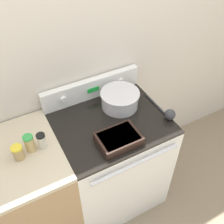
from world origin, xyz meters
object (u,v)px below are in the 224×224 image
spice_jar_black_cap (42,141)px  spice_jar_green_cap (29,143)px  spice_jar_yellow_cap (18,152)px  casserole_dish (119,139)px  mixing_bowl (120,98)px  ladle (168,114)px

spice_jar_black_cap → spice_jar_green_cap: spice_jar_green_cap is taller
spice_jar_yellow_cap → casserole_dish: bearing=-15.9°
mixing_bowl → spice_jar_green_cap: (-0.67, -0.10, 0.00)m
ladle → spice_jar_black_cap: (-0.84, 0.14, 0.03)m
ladle → casserole_dish: bearing=-175.3°
casserole_dish → spice_jar_green_cap: size_ratio=2.26×
casserole_dish → mixing_bowl: bearing=59.3°
spice_jar_green_cap → ladle: bearing=-9.8°
casserole_dish → spice_jar_black_cap: (-0.43, 0.18, 0.03)m
casserole_dish → ladle: ladle is taller
ladle → spice_jar_black_cap: spice_jar_black_cap is taller
spice_jar_yellow_cap → spice_jar_green_cap: bearing=19.8°
spice_jar_yellow_cap → spice_jar_black_cap: bearing=5.9°
casserole_dish → ladle: 0.41m
casserole_dish → spice_jar_black_cap: 0.46m
mixing_bowl → casserole_dish: size_ratio=1.06×
mixing_bowl → spice_jar_black_cap: mixing_bowl is taller
casserole_dish → spice_jar_yellow_cap: 0.60m
spice_jar_black_cap → casserole_dish: bearing=-22.6°
casserole_dish → spice_jar_black_cap: size_ratio=2.45×
ladle → spice_jar_green_cap: (-0.91, 0.16, 0.04)m
casserole_dish → spice_jar_black_cap: bearing=157.4°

